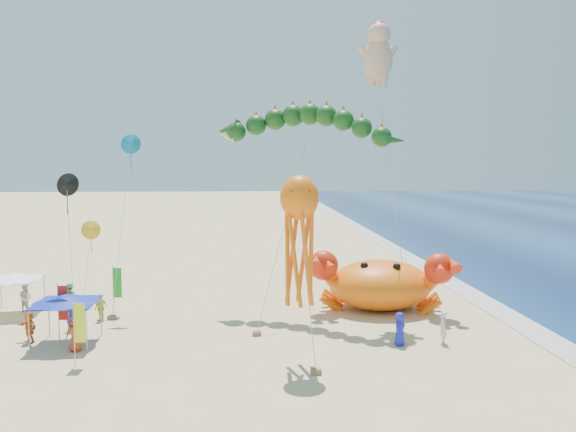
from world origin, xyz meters
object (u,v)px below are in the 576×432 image
Objects in this scene: crab_inflatable at (381,283)px; canopy_blue at (66,299)px; canopy_white at (13,276)px; dragon_kite at (304,130)px; cherub_kite at (378,53)px; octopus_kite at (299,230)px.

canopy_blue is (-18.42, -5.80, 0.66)m from crab_inflatable.
canopy_white is at bearing 129.98° from canopy_blue.
crab_inflatable is 11.19m from dragon_kite.
cherub_kite is at bearing 6.10° from dragon_kite.
canopy_blue is at bearing -162.53° from crab_inflatable.
octopus_kite is (-6.24, -9.36, 4.68)m from crab_inflatable.
crab_inflatable is 0.49× the size of cherub_kite.
crab_inflatable reaches higher than canopy_blue.
octopus_kite is (-1.14, -9.52, -5.28)m from dragon_kite.
cherub_kite is 24.05m from canopy_blue.
canopy_blue is (-18.20, -6.48, -14.32)m from cherub_kite.
crab_inflatable is at bearing -1.25° from canopy_white.
cherub_kite is at bearing 19.60° from canopy_blue.
cherub_kite is (4.89, 0.52, 5.02)m from dragon_kite.
canopy_blue and canopy_white have the same top height.
crab_inflatable is 2.70× the size of canopy_blue.
crab_inflatable is 23.73m from canopy_white.
cherub_kite reaches higher than dragon_kite.
dragon_kite is (-5.10, 0.17, 9.96)m from crab_inflatable.
crab_inflatable is 14.99m from cherub_kite.
canopy_white is (-5.29, 6.31, -0.00)m from canopy_blue.
canopy_white is (-18.61, 0.35, -9.30)m from dragon_kite.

